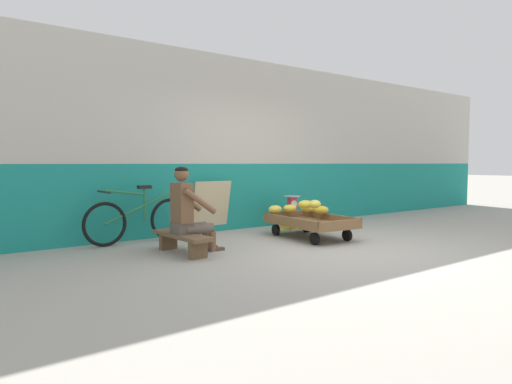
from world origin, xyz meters
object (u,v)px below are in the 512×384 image
(plastic_crate, at_px, (292,220))
(shopping_bag, at_px, (312,224))
(weighing_scale, at_px, (292,203))
(banana_cart, at_px, (310,223))
(bicycle_near_left, at_px, (138,219))
(vendor_seated, at_px, (188,210))
(sign_board, at_px, (211,207))
(low_bench, at_px, (182,239))

(plastic_crate, height_order, shopping_bag, plastic_crate)
(plastic_crate, height_order, weighing_scale, weighing_scale)
(weighing_scale, xyz_separation_m, shopping_bag, (0.09, -0.42, -0.33))
(banana_cart, height_order, shopping_bag, banana_cart)
(plastic_crate, bearing_deg, shopping_bag, -77.53)
(plastic_crate, distance_m, bicycle_near_left, 2.86)
(banana_cart, height_order, vendor_seated, vendor_seated)
(vendor_seated, bearing_deg, sign_board, 48.91)
(vendor_seated, height_order, bicycle_near_left, vendor_seated)
(low_bench, height_order, vendor_seated, vendor_seated)
(weighing_scale, bearing_deg, sign_board, 163.43)
(sign_board, distance_m, shopping_bag, 1.80)
(banana_cart, relative_size, low_bench, 1.36)
(low_bench, relative_size, weighing_scale, 3.70)
(plastic_crate, xyz_separation_m, weighing_scale, (-0.00, -0.00, 0.30))
(vendor_seated, xyz_separation_m, weighing_scale, (2.61, 0.88, -0.11))
(bicycle_near_left, xyz_separation_m, sign_board, (1.38, 0.20, 0.09))
(low_bench, distance_m, sign_board, 1.82)
(sign_board, bearing_deg, shopping_bag, -28.84)
(low_bench, xyz_separation_m, plastic_crate, (2.70, 0.88, -0.05))
(low_bench, relative_size, bicycle_near_left, 0.67)
(vendor_seated, xyz_separation_m, shopping_bag, (2.70, 0.46, -0.45))
(vendor_seated, height_order, shopping_bag, vendor_seated)
(vendor_seated, distance_m, weighing_scale, 2.76)
(bicycle_near_left, bearing_deg, low_bench, -82.75)
(banana_cart, xyz_separation_m, low_bench, (-2.20, 0.11, -0.04))
(vendor_seated, distance_m, sign_board, 1.75)
(low_bench, bearing_deg, sign_board, 46.77)
(low_bench, xyz_separation_m, sign_board, (1.24, 1.32, 0.24))
(vendor_seated, bearing_deg, shopping_bag, 9.71)
(sign_board, bearing_deg, bicycle_near_left, -171.73)
(weighing_scale, relative_size, shopping_bag, 1.25)
(weighing_scale, relative_size, sign_board, 0.34)
(vendor_seated, height_order, weighing_scale, vendor_seated)
(banana_cart, relative_size, plastic_crate, 4.20)
(low_bench, bearing_deg, bicycle_near_left, 97.25)
(vendor_seated, height_order, sign_board, vendor_seated)
(plastic_crate, height_order, sign_board, sign_board)
(banana_cart, xyz_separation_m, shopping_bag, (0.59, 0.57, -0.12))
(plastic_crate, relative_size, sign_board, 0.41)
(low_bench, xyz_separation_m, shopping_bag, (2.79, 0.46, -0.08))
(weighing_scale, distance_m, bicycle_near_left, 2.85)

